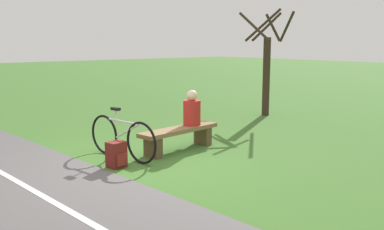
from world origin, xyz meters
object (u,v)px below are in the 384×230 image
Objects in this scene: person_seated at (192,110)px; bicycle at (122,137)px; bench at (179,135)px; tree_near_bench at (267,64)px; backpack at (117,155)px.

person_seated reaches higher than bicycle.
tree_near_bench is (-4.47, -1.64, 1.15)m from bench.
bicycle reaches higher than backpack.
person_seated reaches higher than backpack.
person_seated is at bearing -171.85° from backpack.
bench reaches higher than backpack.
backpack is at bearing 1.53° from bench.
bench is at bearing -0.00° from person_seated.
bicycle is (1.53, -0.15, -0.36)m from person_seated.
person_seated is 4.47m from tree_near_bench.
bicycle is 4.00× the size of backpack.
bicycle is (1.17, -0.19, 0.08)m from bench.
tree_near_bench reaches higher than person_seated.
person_seated is 1.60× the size of backpack.
person_seated is 0.23× the size of tree_near_bench.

